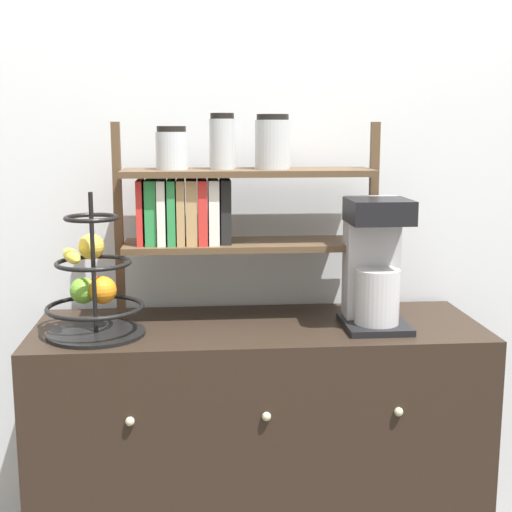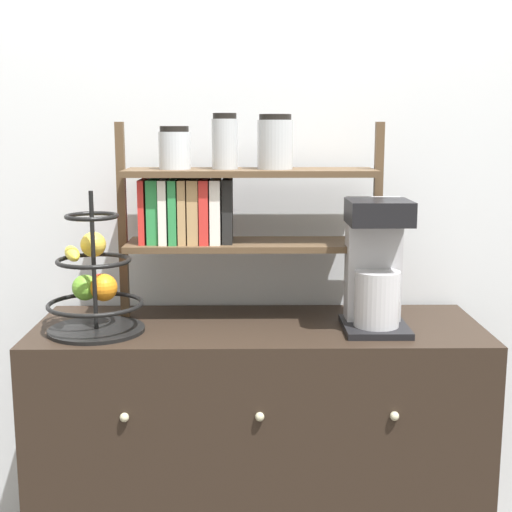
# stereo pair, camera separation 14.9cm
# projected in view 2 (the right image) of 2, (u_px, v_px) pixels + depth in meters

# --- Properties ---
(wall_back) EXTENTS (7.00, 0.05, 2.60)m
(wall_back) POSITION_uv_depth(u_px,v_px,m) (257.00, 149.00, 2.19)
(wall_back) COLOR silver
(wall_back) RESTS_ON ground_plane
(sideboard) EXTENTS (1.26, 0.46, 0.81)m
(sideboard) POSITION_uv_depth(u_px,v_px,m) (258.00, 459.00, 2.09)
(sideboard) COLOR black
(sideboard) RESTS_ON ground_plane
(coffee_maker) EXTENTS (0.17, 0.20, 0.36)m
(coffee_maker) POSITION_uv_depth(u_px,v_px,m) (375.00, 265.00, 1.95)
(coffee_maker) COLOR black
(coffee_maker) RESTS_ON sideboard
(fruit_stand) EXTENTS (0.26, 0.26, 0.39)m
(fruit_stand) POSITION_uv_depth(u_px,v_px,m) (94.00, 285.00, 1.94)
(fruit_stand) COLOR black
(fruit_stand) RESTS_ON sideboard
(shelf_hutch) EXTENTS (0.76, 0.20, 0.59)m
(shelf_hutch) POSITION_uv_depth(u_px,v_px,m) (221.00, 196.00, 2.04)
(shelf_hutch) COLOR brown
(shelf_hutch) RESTS_ON sideboard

